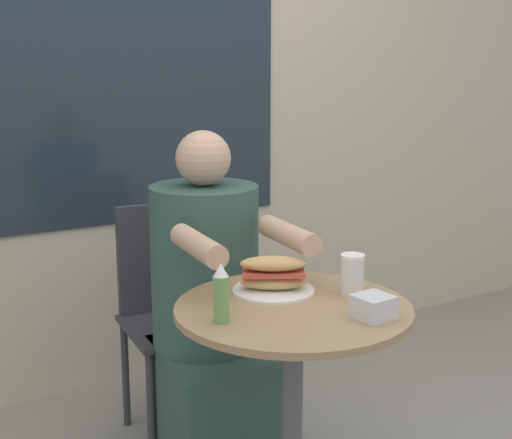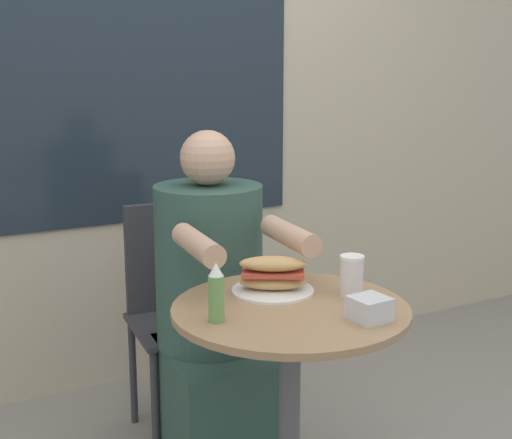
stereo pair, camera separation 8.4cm
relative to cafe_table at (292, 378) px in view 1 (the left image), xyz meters
name	(u,v)px [view 1 (the left image)]	position (x,y,z in m)	size (l,w,h in m)	color
storefront_wall	(105,59)	(0.00, 1.39, 0.86)	(8.00, 0.09, 2.80)	#B7A88E
cafe_table	(292,378)	(0.00, 0.00, 0.00)	(0.64, 0.64, 0.75)	#997551
diner_chair	(170,298)	(0.03, 0.86, -0.02)	(0.42, 0.42, 0.87)	#333338
seated_diner	(210,330)	(0.01, 0.51, -0.04)	(0.41, 0.66, 1.18)	#2D4C42
sandwich_on_plate	(273,277)	(0.02, 0.13, 0.25)	(0.23, 0.23, 0.10)	white
drink_cup	(352,274)	(0.19, -0.01, 0.27)	(0.07, 0.07, 0.12)	silver
napkin_box	(373,307)	(0.12, -0.18, 0.24)	(0.10, 0.10, 0.06)	silver
condiment_bottle	(221,294)	(-0.22, -0.01, 0.28)	(0.04, 0.04, 0.15)	#66934C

